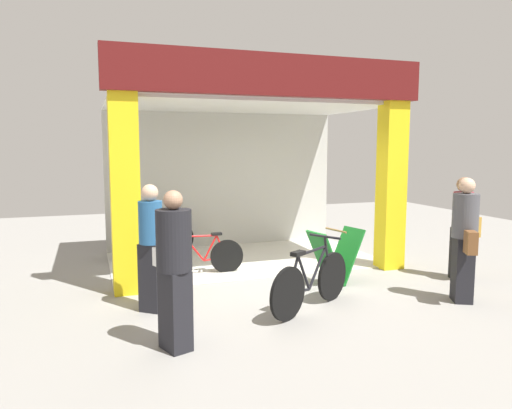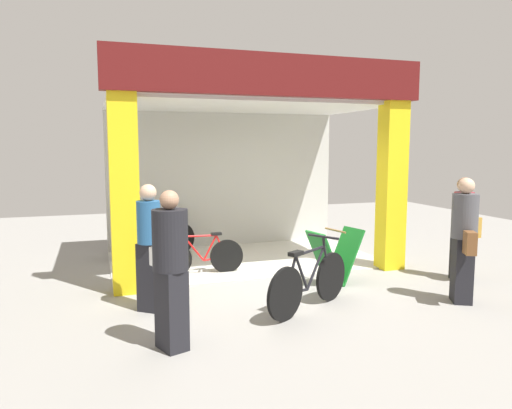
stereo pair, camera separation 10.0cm
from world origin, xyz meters
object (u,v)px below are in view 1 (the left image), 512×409
object	(u,v)px
bicycle_inside_1	(202,256)
pedestrian_1	(465,238)
pedestrian_3	(463,227)
bicycle_parked_0	(311,282)
sandwich_board_sign	(335,256)
pedestrian_2	(151,247)
pedestrian_0	(174,267)
bicycle_inside_0	(156,240)

from	to	relation	value
bicycle_inside_1	pedestrian_1	bearing A→B (deg)	-39.48
pedestrian_1	pedestrian_3	world-z (taller)	pedestrian_1
bicycle_inside_1	bicycle_parked_0	size ratio (longest dim) A/B	0.97
pedestrian_1	pedestrian_3	xyz separation A→B (m)	(0.82, 0.95, -0.04)
bicycle_parked_0	sandwich_board_sign	bearing A→B (deg)	48.43
sandwich_board_sign	pedestrian_3	size ratio (longest dim) A/B	0.55
pedestrian_1	pedestrian_2	size ratio (longest dim) A/B	1.04
pedestrian_0	pedestrian_2	size ratio (longest dim) A/B	1.02
bicycle_inside_0	sandwich_board_sign	xyz separation A→B (m)	(2.45, -2.72, 0.08)
bicycle_inside_1	sandwich_board_sign	distance (m)	2.23
pedestrian_0	bicycle_inside_0	bearing A→B (deg)	85.08
bicycle_inside_0	bicycle_parked_0	world-z (taller)	bicycle_parked_0
bicycle_parked_0	pedestrian_2	xyz separation A→B (m)	(-2.00, 0.66, 0.48)
bicycle_inside_0	sandwich_board_sign	distance (m)	3.66
bicycle_inside_1	sandwich_board_sign	bearing A→B (deg)	-31.55
pedestrian_2	pedestrian_3	world-z (taller)	pedestrian_2
bicycle_inside_0	pedestrian_1	xyz separation A→B (m)	(3.69, -4.13, 0.55)
bicycle_inside_0	pedestrian_1	bearing A→B (deg)	-48.27
sandwich_board_sign	bicycle_inside_0	bearing A→B (deg)	132.05
pedestrian_2	bicycle_inside_0	bearing A→B (deg)	81.57
bicycle_parked_0	pedestrian_2	world-z (taller)	pedestrian_2
pedestrian_0	pedestrian_1	bearing A→B (deg)	3.92
bicycle_inside_0	pedestrian_1	world-z (taller)	pedestrian_1
bicycle_inside_0	bicycle_inside_1	world-z (taller)	bicycle_inside_0
bicycle_inside_0	pedestrian_1	distance (m)	5.57
pedestrian_2	bicycle_parked_0	bearing A→B (deg)	-18.36
bicycle_parked_0	pedestrian_1	xyz separation A→B (m)	(2.15, -0.38, 0.52)
sandwich_board_sign	pedestrian_1	bearing A→B (deg)	-48.91
pedestrian_0	sandwich_board_sign	bearing A→B (deg)	30.84
bicycle_inside_1	pedestrian_3	world-z (taller)	pedestrian_3
bicycle_parked_0	pedestrian_3	world-z (taller)	pedestrian_3
sandwich_board_sign	bicycle_inside_1	bearing A→B (deg)	148.45
pedestrian_3	bicycle_inside_1	bearing A→B (deg)	157.54
pedestrian_0	pedestrian_1	xyz separation A→B (m)	(4.07, 0.28, 0.00)
pedestrian_0	pedestrian_2	bearing A→B (deg)	93.37
bicycle_parked_0	pedestrian_1	size ratio (longest dim) A/B	0.87
bicycle_inside_0	bicycle_inside_1	xyz separation A→B (m)	(0.55, -1.55, -0.04)
bicycle_inside_1	pedestrian_0	xyz separation A→B (m)	(-0.93, -2.86, 0.58)
pedestrian_1	pedestrian_2	xyz separation A→B (m)	(-4.14, 1.05, -0.04)
pedestrian_0	pedestrian_3	distance (m)	5.04
pedestrian_1	sandwich_board_sign	bearing A→B (deg)	131.09
pedestrian_2	pedestrian_3	xyz separation A→B (m)	(4.97, -0.10, 0.01)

